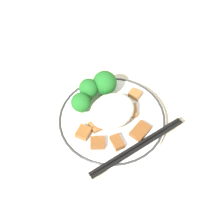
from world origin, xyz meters
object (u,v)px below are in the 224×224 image
broccoli_back_left (105,83)px  broccoli_back_center (89,89)px  chopsticks (136,148)px  plate (112,119)px  broccoli_back_right (81,103)px

broccoli_back_left → broccoli_back_center: broccoli_back_left is taller
broccoli_back_center → chopsticks: bearing=91.9°
broccoli_back_left → chopsticks: (0.03, 0.15, -0.03)m
plate → broccoli_back_center: broccoli_back_center is taller
broccoli_back_left → broccoli_back_right: 0.07m
broccoli_back_left → chopsticks: bearing=78.2°
broccoli_back_left → broccoli_back_right: (0.07, 0.01, -0.00)m
broccoli_back_center → broccoli_back_right: (0.03, 0.02, -0.00)m
broccoli_back_left → plate: bearing=67.4°
broccoli_back_left → broccoli_back_right: size_ratio=1.19×
broccoli_back_right → plate: bearing=128.2°
broccoli_back_center → chopsticks: (-0.01, 0.16, -0.03)m
plate → broccoli_back_center: bearing=-82.2°
broccoli_back_center → broccoli_back_right: 0.04m
broccoli_back_left → broccoli_back_center: size_ratio=1.08×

